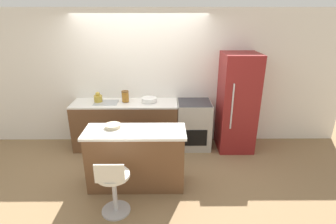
# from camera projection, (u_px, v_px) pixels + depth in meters

# --- Properties ---
(ground_plane) EXTENTS (14.00, 14.00, 0.00)m
(ground_plane) POSITION_uv_depth(u_px,v_px,m) (141.00, 154.00, 4.97)
(ground_plane) COLOR #8E704C
(wall_back) EXTENTS (8.00, 0.06, 2.60)m
(wall_back) POSITION_uv_depth(u_px,v_px,m) (141.00, 79.00, 5.10)
(wall_back) COLOR white
(wall_back) RESTS_ON ground_plane
(back_counter) EXTENTS (1.98, 0.59, 0.93)m
(back_counter) POSITION_uv_depth(u_px,v_px,m) (126.00, 125.00, 5.10)
(back_counter) COLOR brown
(back_counter) RESTS_ON ground_plane
(kitchen_island) EXTENTS (1.47, 0.55, 0.92)m
(kitchen_island) POSITION_uv_depth(u_px,v_px,m) (136.00, 158.00, 3.94)
(kitchen_island) COLOR brown
(kitchen_island) RESTS_ON ground_plane
(oven_range) EXTENTS (0.64, 0.60, 0.93)m
(oven_range) POSITION_uv_depth(u_px,v_px,m) (194.00, 125.00, 5.11)
(oven_range) COLOR #B7B2A8
(oven_range) RESTS_ON ground_plane
(refrigerator) EXTENTS (0.65, 0.70, 1.85)m
(refrigerator) POSITION_uv_depth(u_px,v_px,m) (237.00, 103.00, 4.91)
(refrigerator) COLOR maroon
(refrigerator) RESTS_ON ground_plane
(stool_chair) EXTENTS (0.43, 0.43, 0.84)m
(stool_chair) POSITION_uv_depth(u_px,v_px,m) (114.00, 186.00, 3.36)
(stool_chair) COLOR #B7B7BC
(stool_chair) RESTS_ON ground_plane
(kettle) EXTENTS (0.16, 0.16, 0.19)m
(kettle) POSITION_uv_depth(u_px,v_px,m) (98.00, 98.00, 4.94)
(kettle) COLOR #B29333
(kettle) RESTS_ON back_counter
(mixing_bowl) EXTENTS (0.28, 0.28, 0.07)m
(mixing_bowl) POSITION_uv_depth(u_px,v_px,m) (149.00, 100.00, 4.96)
(mixing_bowl) COLOR white
(mixing_bowl) RESTS_ON back_counter
(canister_jar) EXTENTS (0.14, 0.14, 0.21)m
(canister_jar) POSITION_uv_depth(u_px,v_px,m) (125.00, 96.00, 4.93)
(canister_jar) COLOR #9E6623
(canister_jar) RESTS_ON back_counter
(fruit_bowl) EXTENTS (0.24, 0.24, 0.05)m
(fruit_bowl) POSITION_uv_depth(u_px,v_px,m) (113.00, 126.00, 3.86)
(fruit_bowl) COLOR #C1B28E
(fruit_bowl) RESTS_ON kitchen_island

